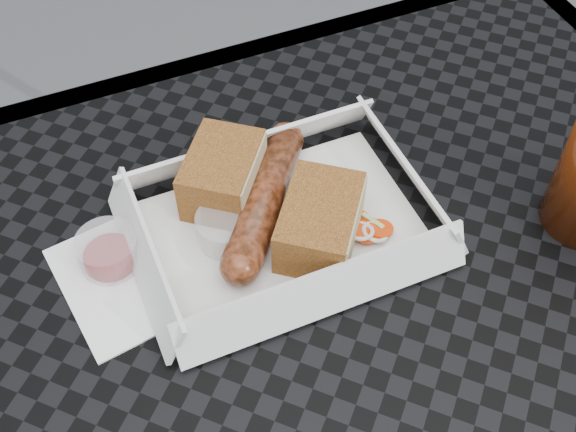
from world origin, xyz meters
The scene contains 9 objects.
patio_table centered at (0.00, 0.00, 0.67)m, with size 0.80×0.80×0.74m.
food_tray centered at (-0.02, 0.15, 0.75)m, with size 0.22×0.15×0.00m, color white.
bratwurst centered at (-0.03, 0.18, 0.77)m, with size 0.12×0.14×0.03m.
bread_near centered at (-0.05, 0.21, 0.77)m, with size 0.08×0.06×0.05m, color brown.
bread_far centered at (0.00, 0.13, 0.77)m, with size 0.09×0.06×0.04m, color brown.
veg_garnish centered at (0.04, 0.12, 0.75)m, with size 0.03×0.03×0.00m.
napkin centered at (-0.14, 0.16, 0.75)m, with size 0.12×0.12×0.00m, color white.
condiment_cup_sauce centered at (-0.16, 0.18, 0.76)m, with size 0.05×0.05×0.03m, color maroon.
condiment_cup_empty centered at (-0.07, 0.16, 0.76)m, with size 0.05×0.05×0.03m, color silver.
Camera 1 is at (-0.16, -0.19, 1.23)m, focal length 45.00 mm.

